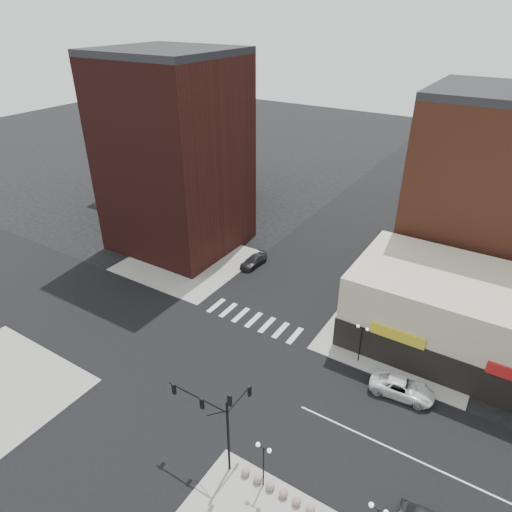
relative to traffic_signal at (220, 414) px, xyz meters
The scene contains 15 objects.
ground 11.76m from the traffic_signal, 132.74° to the left, with size 240.00×240.00×0.00m, color black.
road_ew 11.76m from the traffic_signal, 132.74° to the left, with size 200.00×14.00×0.02m, color black.
road_ns 11.76m from the traffic_signal, 132.74° to the left, with size 14.00×200.00×0.02m, color black.
sidewalk_nw 31.55m from the traffic_signal, 134.23° to the left, with size 15.00×15.00×0.12m, color gray.
sidewalk_ne 23.99m from the traffic_signal, 71.98° to the left, with size 15.00×15.00×0.12m, color gray.
building_nw 37.93m from the traffic_signal, 134.90° to the left, with size 16.00×15.00×25.00m, color #3A1512.
building_nw_low 57.36m from the traffic_signal, 133.17° to the left, with size 20.00×18.00×12.00m, color #3A1512.
building_ne_midrise 39.60m from the traffic_signal, 72.51° to the left, with size 18.00×15.00×22.00m, color brown.
building_ne_row 26.71m from the traffic_signal, 58.92° to the left, with size 24.20×12.20×8.00m.
traffic_signal is the anchor object (origin of this frame).
street_lamp_se_a 4.12m from the traffic_signal, ahead, with size 1.22×0.32×4.16m.
street_lamp_ne 16.62m from the traffic_signal, 73.25° to the left, with size 1.22×0.32×4.16m.
bollard_row 6.67m from the traffic_signal, ahead, with size 5.88×0.63×0.63m.
white_suv 17.35m from the traffic_signal, 55.50° to the left, with size 2.57×5.58×1.55m, color white.
dark_sedan_north 29.78m from the traffic_signal, 117.78° to the left, with size 1.81×4.46×1.30m, color black.
Camera 1 is at (21.53, -25.71, 30.37)m, focal length 32.00 mm.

